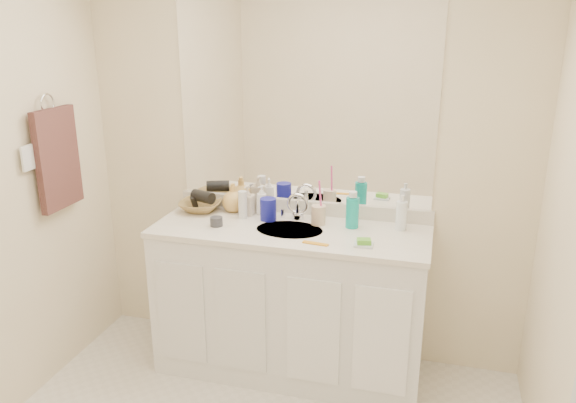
{
  "coord_description": "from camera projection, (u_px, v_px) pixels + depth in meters",
  "views": [
    {
      "loc": [
        0.76,
        -1.77,
        1.97
      ],
      "look_at": [
        0.0,
        0.97,
        1.05
      ],
      "focal_mm": 35.0,
      "sensor_mm": 36.0,
      "label": 1
    }
  ],
  "objects": [
    {
      "name": "hair_dryer",
      "position": [
        203.0,
        197.0,
        3.34
      ],
      "size": [
        0.16,
        0.12,
        0.07
      ],
      "primitive_type": "cylinder",
      "rotation": [
        0.0,
        1.57,
        -0.35
      ],
      "color": "black",
      "rests_on": "wicker_basket"
    },
    {
      "name": "towel_ring",
      "position": [
        47.0,
        103.0,
        2.97
      ],
      "size": [
        0.01,
        0.11,
        0.11
      ],
      "primitive_type": "torus",
      "rotation": [
        0.0,
        1.57,
        0.0
      ],
      "color": "silver",
      "rests_on": "wall_left"
    },
    {
      "name": "soap_bottle_cream",
      "position": [
        247.0,
        200.0,
        3.29
      ],
      "size": [
        0.08,
        0.08,
        0.18
      ],
      "primitive_type": "imported",
      "rotation": [
        0.0,
        0.0,
        -0.03
      ],
      "color": "beige",
      "rests_on": "countertop"
    },
    {
      "name": "soap_bottle_yellow",
      "position": [
        233.0,
        197.0,
        3.34
      ],
      "size": [
        0.16,
        0.16,
        0.17
      ],
      "primitive_type": "imported",
      "rotation": [
        0.0,
        0.0,
        -0.22
      ],
      "color": "#DDAB55",
      "rests_on": "countertop"
    },
    {
      "name": "countertop",
      "position": [
        290.0,
        231.0,
        3.09
      ],
      "size": [
        1.52,
        0.57,
        0.03
      ],
      "primitive_type": "cube",
      "color": "white",
      "rests_on": "vanity_cabinet"
    },
    {
      "name": "soap_bottle_white",
      "position": [
        262.0,
        200.0,
        3.29
      ],
      "size": [
        0.08,
        0.08,
        0.17
      ],
      "primitive_type": "imported",
      "rotation": [
        0.0,
        0.0,
        -0.29
      ],
      "color": "white",
      "rests_on": "countertop"
    },
    {
      "name": "extra_white_bottle",
      "position": [
        243.0,
        205.0,
        3.22
      ],
      "size": [
        0.07,
        0.07,
        0.16
      ],
      "primitive_type": "cylinder",
      "rotation": [
        0.0,
        0.0,
        0.4
      ],
      "color": "silver",
      "rests_on": "countertop"
    },
    {
      "name": "backsplash",
      "position": [
        302.0,
        207.0,
        3.31
      ],
      "size": [
        1.52,
        0.03,
        0.08
      ],
      "primitive_type": "cube",
      "color": "silver",
      "rests_on": "countertop"
    },
    {
      "name": "faucet",
      "position": [
        298.0,
        210.0,
        3.22
      ],
      "size": [
        0.02,
        0.02,
        0.11
      ],
      "primitive_type": "cylinder",
      "color": "silver",
      "rests_on": "countertop"
    },
    {
      "name": "wicker_basket",
      "position": [
        200.0,
        206.0,
        3.36
      ],
      "size": [
        0.27,
        0.27,
        0.06
      ],
      "primitive_type": "imported",
      "rotation": [
        0.0,
        0.0,
        0.12
      ],
      "color": "olive",
      "rests_on": "countertop"
    },
    {
      "name": "vanity_cabinet",
      "position": [
        290.0,
        302.0,
        3.22
      ],
      "size": [
        1.5,
        0.55,
        0.85
      ],
      "primitive_type": "cube",
      "color": "white",
      "rests_on": "floor"
    },
    {
      "name": "wall_back",
      "position": [
        303.0,
        160.0,
        3.24
      ],
      "size": [
        2.6,
        0.02,
        2.4
      ],
      "primitive_type": "cube",
      "color": "#F9E9C3",
      "rests_on": "floor"
    },
    {
      "name": "mouthwash_bottle",
      "position": [
        352.0,
        213.0,
        3.07
      ],
      "size": [
        0.08,
        0.08,
        0.17
      ],
      "primitive_type": "cylinder",
      "rotation": [
        0.0,
        0.0,
        -0.1
      ],
      "color": "#0DA79D",
      "rests_on": "countertop"
    },
    {
      "name": "orange_comb",
      "position": [
        315.0,
        243.0,
        2.87
      ],
      "size": [
        0.14,
        0.04,
        0.01
      ],
      "primitive_type": "cube",
      "rotation": [
        0.0,
        0.0,
        -0.12
      ],
      "color": "orange",
      "rests_on": "countertop"
    },
    {
      "name": "clear_pump_bottle",
      "position": [
        401.0,
        216.0,
        3.04
      ],
      "size": [
        0.07,
        0.07,
        0.16
      ],
      "primitive_type": "cylinder",
      "rotation": [
        0.0,
        0.0,
        0.19
      ],
      "color": "white",
      "rests_on": "countertop"
    },
    {
      "name": "dark_jar",
      "position": [
        216.0,
        222.0,
        3.12
      ],
      "size": [
        0.09,
        0.09,
        0.05
      ],
      "primitive_type": "cylinder",
      "rotation": [
        0.0,
        0.0,
        -0.36
      ],
      "color": "#313237",
      "rests_on": "countertop"
    },
    {
      "name": "green_soap",
      "position": [
        364.0,
        241.0,
        2.84
      ],
      "size": [
        0.08,
        0.07,
        0.03
      ],
      "primitive_type": "cube",
      "rotation": [
        0.0,
        0.0,
        0.24
      ],
      "color": "#5FBC2D",
      "rests_on": "soap_dish"
    },
    {
      "name": "sink_basin",
      "position": [
        289.0,
        231.0,
        3.07
      ],
      "size": [
        0.37,
        0.37,
        0.02
      ],
      "primitive_type": "cylinder",
      "color": "#B2B09C",
      "rests_on": "countertop"
    },
    {
      "name": "tan_cup",
      "position": [
        318.0,
        215.0,
        3.13
      ],
      "size": [
        0.1,
        0.1,
        0.11
      ],
      "primitive_type": "cylinder",
      "rotation": [
        0.0,
        0.0,
        -0.33
      ],
      "color": "beige",
      "rests_on": "countertop"
    },
    {
      "name": "switch_plate",
      "position": [
        28.0,
        158.0,
        2.87
      ],
      "size": [
        0.01,
        0.08,
        0.13
      ],
      "primitive_type": "cube",
      "color": "white",
      "rests_on": "wall_left"
    },
    {
      "name": "mirror",
      "position": [
        303.0,
        98.0,
        3.12
      ],
      "size": [
        1.48,
        0.01,
        1.2
      ],
      "primitive_type": "cube",
      "color": "white",
      "rests_on": "wall_back"
    },
    {
      "name": "toothbrush",
      "position": [
        321.0,
        199.0,
        3.1
      ],
      "size": [
        0.03,
        0.04,
        0.22
      ],
      "primitive_type": "cylinder",
      "rotation": [
        0.14,
        0.0,
        -0.43
      ],
      "color": "#FB4296",
      "rests_on": "tan_cup"
    },
    {
      "name": "blue_mug",
      "position": [
        268.0,
        209.0,
        3.2
      ],
      "size": [
        0.12,
        0.12,
        0.13
      ],
      "primitive_type": "cylinder",
      "rotation": [
        0.0,
        0.0,
        0.38
      ],
      "color": "#151892",
      "rests_on": "countertop"
    },
    {
      "name": "hand_towel",
      "position": [
        58.0,
        159.0,
        3.06
      ],
      "size": [
        0.04,
        0.32,
        0.55
      ],
      "primitive_type": "cube",
      "color": "#351E1C",
      "rests_on": "towel_ring"
    },
    {
      "name": "soap_dish",
      "position": [
        364.0,
        245.0,
        2.84
      ],
      "size": [
        0.1,
        0.08,
        0.01
      ],
      "primitive_type": "cube",
      "rotation": [
        0.0,
        0.0,
        0.03
      ],
      "color": "silver",
      "rests_on": "countertop"
    }
  ]
}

